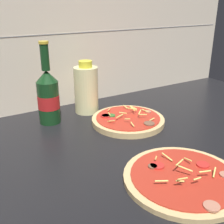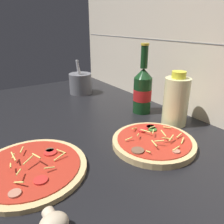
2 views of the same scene
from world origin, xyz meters
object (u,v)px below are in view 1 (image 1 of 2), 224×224
at_px(pizza_far, 128,120).
at_px(beer_bottle, 48,96).
at_px(oil_bottle, 86,89).
at_px(pizza_near, 183,178).

distance_m(pizza_far, beer_bottle, 0.28).
relative_size(beer_bottle, oil_bottle, 1.42).
bearing_deg(beer_bottle, oil_bottle, 8.30).
relative_size(pizza_far, beer_bottle, 0.90).
distance_m(pizza_near, oil_bottle, 0.51).
xyz_separation_m(pizza_far, beer_bottle, (-0.22, 0.15, 0.08)).
bearing_deg(pizza_far, oil_bottle, 113.07).
height_order(beer_bottle, oil_bottle, beer_bottle).
bearing_deg(beer_bottle, pizza_far, -33.18).
distance_m(pizza_far, oil_bottle, 0.20).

